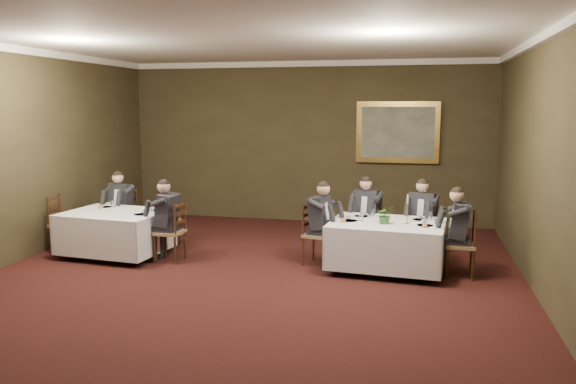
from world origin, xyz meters
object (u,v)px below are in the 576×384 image
at_px(chair_sec_backleft, 123,227).
at_px(diner_sec_endright, 170,231).
at_px(chair_sec_endleft, 65,235).
at_px(chair_main_endright, 460,258).
at_px(chair_main_backleft, 367,238).
at_px(chair_main_endleft, 318,247).
at_px(chair_main_backright, 422,241).
at_px(chair_sec_backright, 165,231).
at_px(centerpiece, 385,214).
at_px(diner_main_endright, 460,243).
at_px(diner_main_backleft, 367,225).
at_px(candlestick, 407,213).
at_px(table_main, 387,242).
at_px(diner_main_endleft, 318,233).
at_px(chair_sec_endright, 171,244).
at_px(painting, 398,132).
at_px(diner_main_backright, 422,228).
at_px(diner_sec_backleft, 122,216).
at_px(table_second, 116,230).

distance_m(chair_sec_backleft, diner_sec_endright, 1.74).
bearing_deg(chair_sec_endleft, chair_main_endright, 84.56).
distance_m(chair_main_backleft, chair_main_endleft, 1.10).
relative_size(chair_main_backright, chair_sec_backleft, 1.00).
xyz_separation_m(chair_sec_backright, centerpiece, (4.00, -0.76, 0.63)).
bearing_deg(chair_main_endright, diner_main_endright, 90.00).
distance_m(diner_main_backleft, candlestick, 1.27).
relative_size(table_main, chair_main_endright, 1.86).
relative_size(chair_main_endleft, diner_main_endleft, 0.74).
relative_size(table_main, chair_main_backleft, 1.86).
distance_m(chair_sec_backright, chair_sec_endright, 1.05).
bearing_deg(chair_sec_endright, diner_main_backleft, -67.70).
distance_m(chair_sec_backleft, painting, 5.87).
height_order(diner_main_endleft, centerpiece, diner_main_endleft).
distance_m(diner_main_backright, diner_main_endright, 1.09).
xyz_separation_m(diner_main_backright, chair_sec_endright, (-4.05, -1.11, -0.23)).
bearing_deg(chair_main_endleft, diner_main_backright, 129.33).
distance_m(chair_main_endright, painting, 4.07).
height_order(chair_sec_endleft, centerpiece, centerpiece).
relative_size(chair_sec_backleft, diner_sec_backleft, 0.74).
bearing_deg(diner_main_endleft, chair_sec_endright, -66.69).
bearing_deg(diner_main_endright, chair_main_backleft, 56.94).
bearing_deg(chair_sec_backleft, chair_main_backright, -169.70).
height_order(diner_sec_endright, centerpiece, diner_sec_endright).
relative_size(chair_sec_backright, chair_sec_endleft, 1.00).
xyz_separation_m(chair_main_endright, chair_sec_endright, (-4.61, -0.17, 0.00)).
bearing_deg(chair_sec_backright, chair_main_backleft, -161.29).
distance_m(diner_main_endleft, chair_sec_backright, 3.00).
bearing_deg(candlestick, chair_sec_backleft, 171.47).
bearing_deg(diner_main_endright, diner_main_backleft, 57.29).
bearing_deg(chair_main_endleft, diner_main_endleft, 90.00).
relative_size(diner_main_backright, chair_sec_backright, 1.35).
height_order(diner_main_endleft, chair_main_endright, diner_main_endleft).
height_order(chair_main_backleft, diner_main_backleft, diner_main_backleft).
xyz_separation_m(diner_main_backright, diner_sec_endright, (-4.06, -1.11, 0.00)).
xyz_separation_m(chair_main_backright, diner_sec_endright, (-4.06, -1.12, 0.23)).
bearing_deg(table_second, diner_main_endleft, 4.32).
xyz_separation_m(table_second, painting, (4.56, 3.61, 1.55)).
distance_m(diner_main_endleft, diner_main_endright, 2.19).
bearing_deg(diner_main_backleft, chair_main_backright, -168.61).
height_order(chair_sec_backleft, chair_sec_backright, same).
relative_size(chair_main_endright, centerpiece, 3.33).
distance_m(chair_main_backleft, diner_main_backleft, 0.23).
relative_size(chair_main_backleft, diner_sec_endright, 0.74).
xyz_separation_m(table_second, chair_main_endleft, (3.45, 0.26, -0.17)).
bearing_deg(centerpiece, chair_sec_backleft, 170.18).
relative_size(table_main, diner_main_backright, 1.38).
relative_size(chair_main_endleft, chair_sec_backleft, 1.00).
bearing_deg(painting, chair_sec_backleft, -151.16).
bearing_deg(chair_sec_endleft, painting, 116.76).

